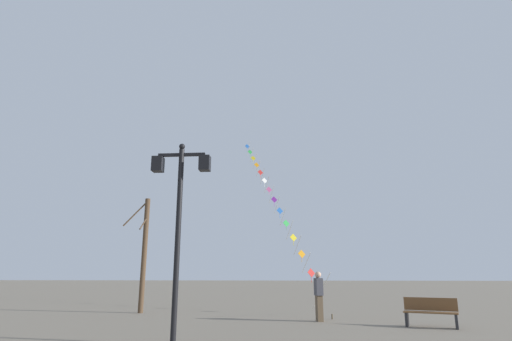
# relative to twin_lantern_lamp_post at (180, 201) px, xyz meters

# --- Properties ---
(ground_plane) EXTENTS (160.00, 160.00, 0.00)m
(ground_plane) POSITION_rel_twin_lantern_lamp_post_xyz_m (2.02, 10.81, -3.48)
(ground_plane) COLOR #756B5B
(twin_lantern_lamp_post) EXTENTS (1.55, 0.28, 5.02)m
(twin_lantern_lamp_post) POSITION_rel_twin_lantern_lamp_post_xyz_m (0.00, 0.00, 0.00)
(twin_lantern_lamp_post) COLOR black
(twin_lantern_lamp_post) RESTS_ON ground_plane
(kite_train) EXTENTS (5.00, 15.88, 12.07)m
(kite_train) POSITION_rel_twin_lantern_lamp_post_xyz_m (1.89, 14.15, 2.79)
(kite_train) COLOR brown
(kite_train) RESTS_ON ground_plane
(kite_flyer) EXTENTS (0.32, 0.63, 1.71)m
(kite_flyer) POSITION_rel_twin_lantern_lamp_post_xyz_m (3.86, 5.11, -2.57)
(kite_flyer) COLOR brown
(kite_flyer) RESTS_ON ground_plane
(bare_tree) EXTENTS (1.22, 2.11, 4.97)m
(bare_tree) POSITION_rel_twin_lantern_lamp_post_xyz_m (-3.59, 7.72, -0.87)
(bare_tree) COLOR #4C3826
(bare_tree) RESTS_ON ground_plane
(park_bench) EXTENTS (1.65, 1.01, 0.89)m
(park_bench) POSITION_rel_twin_lantern_lamp_post_xyz_m (7.25, 3.72, -3.03)
(park_bench) COLOR brown
(park_bench) RESTS_ON ground_plane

